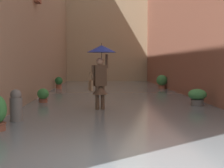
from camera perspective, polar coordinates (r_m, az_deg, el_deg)
ground_plane at (r=15.66m, az=0.19°, el=-2.16°), size 60.00×60.00×0.00m
flood_water at (r=15.65m, az=0.19°, el=-1.93°), size 7.21×27.68×0.13m
building_facade_left at (r=16.54m, az=14.96°, el=13.75°), size 2.04×25.68×9.04m
building_facade_far at (r=27.55m, az=-0.91°, el=11.21°), size 10.01×1.80×10.43m
person_wading at (r=10.35m, az=-1.96°, el=3.12°), size 0.93×0.93×2.20m
potted_plant_mid_right at (r=18.79m, az=-9.10°, el=0.17°), size 0.43×0.43×0.80m
potted_plant_near_left at (r=11.69m, az=14.41°, el=-2.22°), size 0.63×0.63×0.70m
potted_plant_mid_left at (r=19.27m, az=8.53°, el=0.37°), size 0.62×0.62×0.89m
potted_plant_near_right at (r=12.51m, az=-11.72°, el=-2.03°), size 0.43×0.43×0.64m
mooring_bollard at (r=8.64m, az=-16.10°, el=-3.94°), size 0.31×0.31×0.92m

